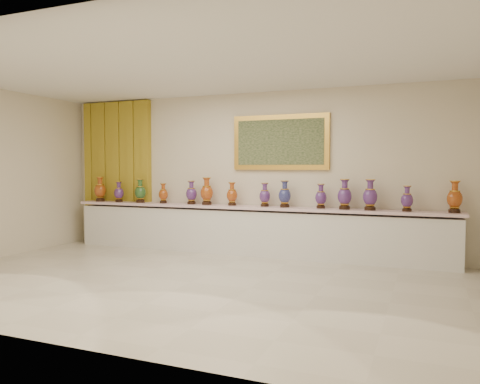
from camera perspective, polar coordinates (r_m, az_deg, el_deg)
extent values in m
plane|color=beige|center=(6.70, -6.09, -10.89)|extent=(8.00, 8.00, 0.00)
plane|color=beige|center=(8.78, 1.58, 2.31)|extent=(8.00, 0.00, 8.00)
plane|color=white|center=(6.65, -6.24, 15.08)|extent=(8.00, 8.00, 0.00)
cube|color=#AC9425|center=(10.20, -14.72, 2.31)|extent=(1.64, 0.14, 2.95)
cube|color=gold|center=(8.58, 4.94, 6.06)|extent=(1.80, 0.06, 1.00)
cube|color=black|center=(8.55, 4.87, 6.07)|extent=(1.62, 0.02, 0.82)
cube|color=white|center=(8.65, 1.03, -4.98)|extent=(7.20, 0.42, 0.81)
cube|color=silver|center=(8.58, 0.99, -1.89)|extent=(7.28, 0.48, 0.05)
cylinder|color=black|center=(10.22, -16.66, -0.94)|extent=(0.18, 0.18, 0.05)
cone|color=gold|center=(10.22, -16.67, -0.63)|extent=(0.16, 0.16, 0.03)
ellipsoid|color=maroon|center=(10.21, -16.68, 0.17)|extent=(0.30, 0.30, 0.30)
cylinder|color=gold|center=(10.21, -16.69, 0.87)|extent=(0.16, 0.16, 0.01)
cylinder|color=maroon|center=(10.21, -16.69, 1.24)|extent=(0.10, 0.10, 0.11)
cone|color=maroon|center=(10.20, -16.70, 1.65)|extent=(0.16, 0.16, 0.04)
cylinder|color=gold|center=(10.20, -16.70, 1.76)|extent=(0.17, 0.17, 0.01)
cylinder|color=black|center=(9.93, -14.54, -1.05)|extent=(0.15, 0.15, 0.04)
cone|color=gold|center=(9.93, -14.54, -0.79)|extent=(0.13, 0.13, 0.03)
ellipsoid|color=#200E4C|center=(9.92, -14.55, -0.12)|extent=(0.25, 0.25, 0.24)
cylinder|color=gold|center=(9.91, -14.56, 0.47)|extent=(0.13, 0.13, 0.01)
cylinder|color=#200E4C|center=(9.91, -14.56, 0.78)|extent=(0.08, 0.08, 0.09)
cone|color=#200E4C|center=(9.91, -14.56, 1.12)|extent=(0.13, 0.13, 0.03)
cylinder|color=gold|center=(9.91, -14.57, 1.22)|extent=(0.14, 0.14, 0.01)
cylinder|color=black|center=(9.63, -12.05, -1.13)|extent=(0.17, 0.17, 0.05)
cone|color=gold|center=(9.63, -12.05, -0.82)|extent=(0.15, 0.15, 0.03)
ellipsoid|color=black|center=(9.62, -12.06, -0.04)|extent=(0.29, 0.29, 0.28)
cylinder|color=gold|center=(9.62, -12.07, 0.66)|extent=(0.15, 0.15, 0.01)
cylinder|color=black|center=(9.61, -12.07, 1.02)|extent=(0.09, 0.09, 0.10)
cone|color=black|center=(9.61, -12.08, 1.42)|extent=(0.15, 0.15, 0.04)
cylinder|color=gold|center=(9.61, -12.08, 1.53)|extent=(0.16, 0.16, 0.01)
cylinder|color=black|center=(9.42, -9.32, -1.22)|extent=(0.14, 0.14, 0.04)
cone|color=gold|center=(9.42, -9.32, -0.96)|extent=(0.12, 0.12, 0.03)
ellipsoid|color=maroon|center=(9.41, -9.33, -0.30)|extent=(0.22, 0.22, 0.23)
cylinder|color=gold|center=(9.40, -9.34, 0.29)|extent=(0.12, 0.12, 0.01)
cylinder|color=maroon|center=(9.40, -9.34, 0.59)|extent=(0.07, 0.07, 0.08)
cone|color=maroon|center=(9.40, -9.34, 0.93)|extent=(0.12, 0.12, 0.03)
cylinder|color=gold|center=(9.40, -9.34, 1.03)|extent=(0.13, 0.13, 0.01)
cylinder|color=black|center=(9.08, -5.94, -1.34)|extent=(0.16, 0.16, 0.04)
cone|color=gold|center=(9.07, -5.94, -1.03)|extent=(0.14, 0.14, 0.03)
ellipsoid|color=#200E4C|center=(9.06, -5.94, -0.24)|extent=(0.25, 0.25, 0.26)
cylinder|color=gold|center=(9.06, -5.95, 0.46)|extent=(0.14, 0.14, 0.01)
cylinder|color=#200E4C|center=(9.06, -5.95, 0.82)|extent=(0.08, 0.08, 0.09)
cone|color=#200E4C|center=(9.05, -5.95, 1.23)|extent=(0.14, 0.14, 0.03)
cylinder|color=gold|center=(9.05, -5.95, 1.33)|extent=(0.15, 0.15, 0.01)
cylinder|color=black|center=(8.91, -4.07, -1.39)|extent=(0.18, 0.18, 0.05)
cone|color=gold|center=(8.90, -4.07, -1.02)|extent=(0.16, 0.16, 0.03)
ellipsoid|color=maroon|center=(8.90, -4.07, -0.10)|extent=(0.25, 0.25, 0.30)
cylinder|color=gold|center=(8.89, -4.08, 0.72)|extent=(0.16, 0.16, 0.01)
cylinder|color=maroon|center=(8.89, -4.08, 1.14)|extent=(0.10, 0.10, 0.11)
cone|color=maroon|center=(8.89, -4.08, 1.62)|extent=(0.16, 0.16, 0.04)
cylinder|color=gold|center=(8.89, -4.08, 1.75)|extent=(0.17, 0.17, 0.01)
cylinder|color=black|center=(8.71, -0.97, -1.51)|extent=(0.15, 0.15, 0.04)
cone|color=gold|center=(8.71, -0.98, -1.20)|extent=(0.13, 0.13, 0.03)
ellipsoid|color=maroon|center=(8.70, -0.98, -0.41)|extent=(0.25, 0.25, 0.25)
cylinder|color=gold|center=(8.69, -0.98, 0.29)|extent=(0.14, 0.14, 0.01)
cylinder|color=maroon|center=(8.69, -0.98, 0.65)|extent=(0.08, 0.08, 0.09)
cone|color=maroon|center=(8.69, -0.98, 1.06)|extent=(0.14, 0.14, 0.03)
cylinder|color=gold|center=(8.69, -0.98, 1.17)|extent=(0.14, 0.14, 0.01)
cylinder|color=black|center=(8.49, 3.03, -1.63)|extent=(0.15, 0.15, 0.04)
cone|color=gold|center=(8.49, 3.04, -1.31)|extent=(0.13, 0.13, 0.03)
ellipsoid|color=#200E4C|center=(8.48, 3.04, -0.51)|extent=(0.22, 0.22, 0.25)
cylinder|color=gold|center=(8.47, 3.04, 0.20)|extent=(0.14, 0.14, 0.01)
cylinder|color=#200E4C|center=(8.47, 3.04, 0.56)|extent=(0.08, 0.08, 0.09)
cone|color=#200E4C|center=(8.47, 3.04, 0.98)|extent=(0.14, 0.14, 0.03)
cylinder|color=gold|center=(8.47, 3.04, 1.09)|extent=(0.14, 0.14, 0.01)
cylinder|color=black|center=(8.36, 5.47, -1.70)|extent=(0.17, 0.17, 0.05)
cone|color=gold|center=(8.35, 5.47, -1.34)|extent=(0.15, 0.15, 0.03)
ellipsoid|color=#0B0C3E|center=(8.34, 5.47, -0.45)|extent=(0.24, 0.24, 0.27)
cylinder|color=gold|center=(8.34, 5.48, 0.35)|extent=(0.15, 0.15, 0.01)
cylinder|color=#0B0C3E|center=(8.33, 5.48, 0.77)|extent=(0.09, 0.09, 0.10)
cone|color=#0B0C3E|center=(8.33, 5.48, 1.23)|extent=(0.15, 0.15, 0.04)
cylinder|color=gold|center=(8.33, 5.48, 1.36)|extent=(0.15, 0.15, 0.01)
cylinder|color=black|center=(8.23, 9.82, -1.82)|extent=(0.15, 0.15, 0.04)
cone|color=gold|center=(8.22, 9.83, -1.50)|extent=(0.13, 0.13, 0.03)
ellipsoid|color=#200E4C|center=(8.22, 9.83, -0.68)|extent=(0.20, 0.20, 0.25)
cylinder|color=gold|center=(8.21, 9.84, 0.04)|extent=(0.13, 0.13, 0.01)
cylinder|color=#200E4C|center=(8.21, 9.84, 0.42)|extent=(0.08, 0.08, 0.09)
cone|color=#200E4C|center=(8.20, 9.85, 0.84)|extent=(0.13, 0.13, 0.03)
cylinder|color=gold|center=(8.20, 9.85, 0.95)|extent=(0.14, 0.14, 0.01)
cylinder|color=black|center=(8.10, 12.62, -1.89)|extent=(0.18, 0.18, 0.05)
cone|color=gold|center=(8.10, 12.63, -1.50)|extent=(0.16, 0.16, 0.03)
ellipsoid|color=#200E4C|center=(8.09, 12.64, -0.50)|extent=(0.25, 0.25, 0.30)
cylinder|color=gold|center=(8.08, 12.65, 0.39)|extent=(0.16, 0.16, 0.01)
cylinder|color=#200E4C|center=(8.08, 12.65, 0.85)|extent=(0.09, 0.09, 0.11)
cone|color=#200E4C|center=(8.08, 12.66, 1.37)|extent=(0.16, 0.16, 0.04)
cylinder|color=gold|center=(8.08, 12.66, 1.51)|extent=(0.17, 0.17, 0.01)
cylinder|color=black|center=(8.04, 15.56, -1.97)|extent=(0.18, 0.18, 0.05)
cone|color=gold|center=(8.03, 15.57, -1.57)|extent=(0.16, 0.16, 0.03)
ellipsoid|color=#200E4C|center=(8.02, 15.58, -0.56)|extent=(0.25, 0.25, 0.30)
cylinder|color=gold|center=(8.02, 15.59, 0.34)|extent=(0.16, 0.16, 0.01)
cylinder|color=#200E4C|center=(8.01, 15.60, 0.80)|extent=(0.09, 0.09, 0.11)
cone|color=#200E4C|center=(8.01, 15.61, 1.32)|extent=(0.16, 0.16, 0.04)
cylinder|color=gold|center=(8.01, 15.61, 1.47)|extent=(0.17, 0.17, 0.01)
cylinder|color=black|center=(8.00, 19.67, -2.09)|extent=(0.15, 0.15, 0.04)
cone|color=gold|center=(8.00, 19.68, -1.77)|extent=(0.13, 0.13, 0.03)
ellipsoid|color=#200E4C|center=(7.99, 19.69, -0.95)|extent=(0.23, 0.23, 0.24)
cylinder|color=gold|center=(7.98, 19.70, -0.22)|extent=(0.13, 0.13, 0.01)
cylinder|color=#200E4C|center=(7.98, 19.71, 0.15)|extent=(0.08, 0.08, 0.09)
cone|color=#200E4C|center=(7.98, 19.72, 0.58)|extent=(0.13, 0.13, 0.03)
cylinder|color=gold|center=(7.98, 19.72, 0.69)|extent=(0.14, 0.14, 0.01)
cylinder|color=black|center=(8.04, 24.67, -2.14)|extent=(0.18, 0.18, 0.05)
cone|color=gold|center=(8.03, 24.68, -1.75)|extent=(0.16, 0.16, 0.03)
ellipsoid|color=maroon|center=(8.02, 24.70, -0.76)|extent=(0.29, 0.29, 0.29)
cylinder|color=gold|center=(8.02, 24.72, 0.12)|extent=(0.16, 0.16, 0.01)
cylinder|color=maroon|center=(8.01, 24.73, 0.58)|extent=(0.09, 0.09, 0.11)
cone|color=maroon|center=(8.01, 24.75, 1.09)|extent=(0.16, 0.16, 0.04)
cylinder|color=gold|center=(8.01, 24.75, 1.23)|extent=(0.16, 0.16, 0.01)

